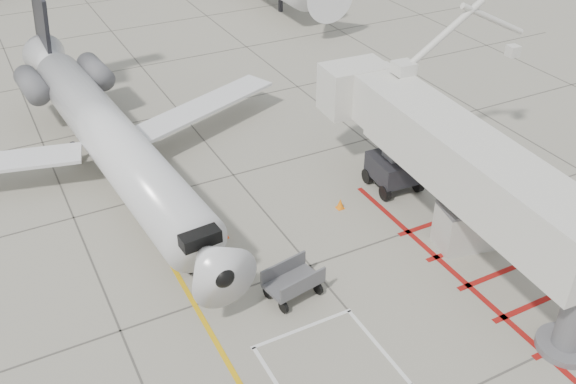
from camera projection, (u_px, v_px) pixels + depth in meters
ground_plane at (363, 328)px, 23.67m from camera, size 260.00×260.00×0.00m
regional_jet at (122, 131)px, 28.86m from camera, size 23.99×29.25×7.24m
jet_bridge at (474, 182)px, 25.48m from camera, size 9.39×18.06×7.03m
baggage_cart at (293, 282)px, 24.77m from camera, size 2.36×1.71×1.36m
ground_power_unit at (469, 225)px, 27.27m from camera, size 2.86×2.02×2.07m
cone_nose at (224, 233)px, 28.09m from camera, size 0.36×0.36×0.50m
cone_side at (340, 204)px, 29.96m from camera, size 0.37×0.37×0.51m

